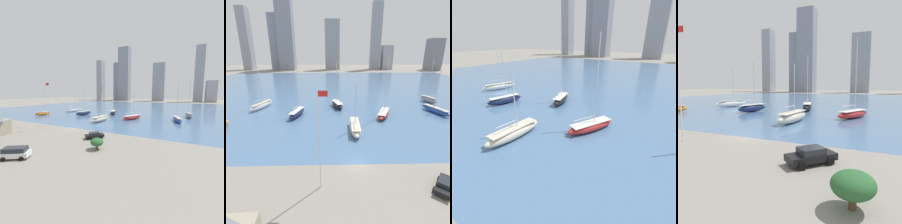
{
  "view_description": "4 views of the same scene",
  "coord_description": "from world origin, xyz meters",
  "views": [
    {
      "loc": [
        30.35,
        -34.88,
        10.72
      ],
      "look_at": [
        6.0,
        13.51,
        3.84
      ],
      "focal_mm": 24.0,
      "sensor_mm": 36.0,
      "label": 1
    },
    {
      "loc": [
        -3.88,
        -24.53,
        17.65
      ],
      "look_at": [
        -2.98,
        10.53,
        5.67
      ],
      "focal_mm": 28.0,
      "sensor_mm": 36.0,
      "label": 2
    },
    {
      "loc": [
        22.64,
        -3.34,
        15.33
      ],
      "look_at": [
        6.84,
        19.56,
        3.85
      ],
      "focal_mm": 28.0,
      "sensor_mm": 36.0,
      "label": 3
    },
    {
      "loc": [
        16.84,
        -23.39,
        6.93
      ],
      "look_at": [
        0.91,
        12.44,
        2.0
      ],
      "focal_mm": 35.0,
      "sensor_mm": 36.0,
      "label": 4
    }
  ],
  "objects": [
    {
      "name": "ground_plane",
      "position": [
        0.0,
        0.0,
        0.0
      ],
      "size": [
        500.0,
        500.0,
        0.0
      ],
      "primitive_type": "plane",
      "color": "gray"
    },
    {
      "name": "harbor_water",
      "position": [
        0.0,
        70.0,
        0.0
      ],
      "size": [
        180.0,
        140.0,
        0.0
      ],
      "color": "#4C7099",
      "rests_on": "ground_plane"
    },
    {
      "name": "flag_pole",
      "position": [
        -5.69,
        -4.93,
        7.35
      ],
      "size": [
        1.24,
        0.14,
        13.7
      ],
      "color": "silver",
      "rests_on": "ground_plane"
    },
    {
      "name": "distant_city_skyline",
      "position": [
        -21.35,
        170.98,
        26.92
      ],
      "size": [
        205.96,
        25.48,
        73.29
      ],
      "color": "#8E939E",
      "rests_on": "ground_plane"
    },
    {
      "name": "sailboat_white",
      "position": [
        -27.71,
        31.55,
        1.07
      ],
      "size": [
        4.79,
        10.93,
        12.18
      ],
      "rotation": [
        0.0,
        0.0,
        -0.29
      ],
      "color": "white",
      "rests_on": "harbor_water"
    },
    {
      "name": "sailboat_red",
      "position": [
        10.55,
        22.82,
        0.94
      ],
      "size": [
        6.39,
        10.01,
        16.52
      ],
      "rotation": [
        0.0,
        0.0,
        -0.43
      ],
      "color": "#B72828",
      "rests_on": "harbor_water"
    },
    {
      "name": "sailboat_gray",
      "position": [
        31.26,
        37.25,
        1.24
      ],
      "size": [
        3.9,
        7.79,
        15.5
      ],
      "rotation": [
        0.0,
        0.0,
        0.3
      ],
      "color": "gray",
      "rests_on": "harbor_water"
    },
    {
      "name": "sailboat_blue",
      "position": [
        27.39,
        25.57,
        0.97
      ],
      "size": [
        4.86,
        10.86,
        13.81
      ],
      "rotation": [
        0.0,
        0.0,
        0.28
      ],
      "color": "#284CA8",
      "rests_on": "harbor_water"
    },
    {
      "name": "sailboat_black",
      "position": [
        -2.69,
        31.94,
        1.08
      ],
      "size": [
        4.75,
        8.79,
        14.74
      ],
      "rotation": [
        0.0,
        0.0,
        0.29
      ],
      "color": "black",
      "rests_on": "harbor_water"
    },
    {
      "name": "sailboat_cream",
      "position": [
        1.12,
        13.09,
        1.04
      ],
      "size": [
        2.95,
        10.73,
        10.78
      ],
      "rotation": [
        0.0,
        0.0,
        -0.04
      ],
      "color": "beige",
      "rests_on": "harbor_water"
    },
    {
      "name": "sailboat_navy",
      "position": [
        -14.54,
        23.48,
        1.04
      ],
      "size": [
        4.15,
        9.36,
        12.67
      ],
      "rotation": [
        0.0,
        0.0,
        -0.23
      ],
      "color": "#19234C",
      "rests_on": "harbor_water"
    },
    {
      "name": "parked_sedan_black",
      "position": [
        11.03,
        -5.81,
        0.79
      ],
      "size": [
        4.34,
        4.55,
        1.51
      ],
      "rotation": [
        0.0,
        0.0,
        -0.72
      ],
      "color": "black",
      "rests_on": "ground_plane"
    }
  ]
}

